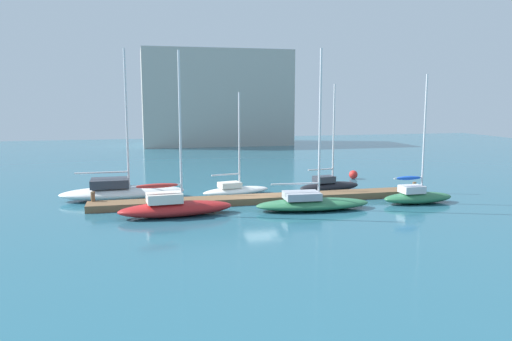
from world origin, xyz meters
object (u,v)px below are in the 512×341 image
Objects in this scene: sailboat_2 at (236,189)px; sailboat_4 at (329,185)px; sailboat_1 at (175,206)px; mooring_buoy_red at (353,175)px; sailboat_5 at (417,195)px; sailboat_3 at (312,202)px; harbor_building_distant at (216,98)px; sailboat_0 at (121,191)px.

sailboat_2 is 0.92× the size of sailboat_4.
sailboat_1 is 1.21× the size of sailboat_4.
sailboat_2 is 9.86× the size of mooring_buoy_red.
sailboat_1 reaches higher than sailboat_4.
mooring_buoy_red is (12.04, 5.04, -0.06)m from sailboat_2.
mooring_buoy_red is (0.16, 11.00, -0.18)m from sailboat_5.
sailboat_3 is 13.83m from mooring_buoy_red.
mooring_buoy_red is (17.09, 10.89, -0.24)m from sailboat_1.
sailboat_5 is (7.93, 0.20, 0.06)m from sailboat_3.
sailboat_3 reaches higher than sailboat_4.
harbor_building_distant is (1.33, 49.13, 6.90)m from sailboat_3.
sailboat_0 is 1.06× the size of sailboat_1.
sailboat_4 reaches higher than sailboat_2.
sailboat_5 is at bearing -4.98° from sailboat_1.
sailboat_3 reaches higher than sailboat_1.
sailboat_3 is 7.94m from sailboat_5.
sailboat_2 is 43.84m from harbor_building_distant.
harbor_building_distant reaches higher than sailboat_3.
harbor_building_distant reaches higher than sailboat_1.
sailboat_4 is (7.53, -0.26, 0.08)m from sailboat_2.
sailboat_5 is at bearing -90.83° from mooring_buoy_red.
sailboat_4 is 7.18m from sailboat_5.
sailboat_2 is 13.29m from sailboat_5.
harbor_building_distant is at bearing 71.22° from sailboat_0.
sailboat_2 is 0.34× the size of harbor_building_distant.
sailboat_0 is 7.16m from sailboat_1.
sailboat_5 is (11.88, -5.97, 0.13)m from sailboat_2.
sailboat_5 is at bearing -18.39° from sailboat_0.
mooring_buoy_red is 0.03× the size of harbor_building_distant.
sailboat_2 is 7.53m from sailboat_4.
mooring_buoy_red is at bearing 89.42° from sailboat_5.
sailboat_2 reaches higher than mooring_buoy_red.
sailboat_1 is 9.00m from sailboat_3.
mooring_buoy_red is at bearing 11.75° from sailboat_0.
sailboat_5 reaches higher than sailboat_2.
sailboat_4 is (12.58, 5.59, -0.09)m from sailboat_1.
harbor_building_distant reaches higher than mooring_buoy_red.
sailboat_5 is 11.35× the size of mooring_buoy_red.
sailboat_1 is 13.77m from sailboat_4.
sailboat_0 is 8.47m from sailboat_2.
sailboat_1 is 20.26m from mooring_buoy_red.
sailboat_5 is 11.01m from mooring_buoy_red.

